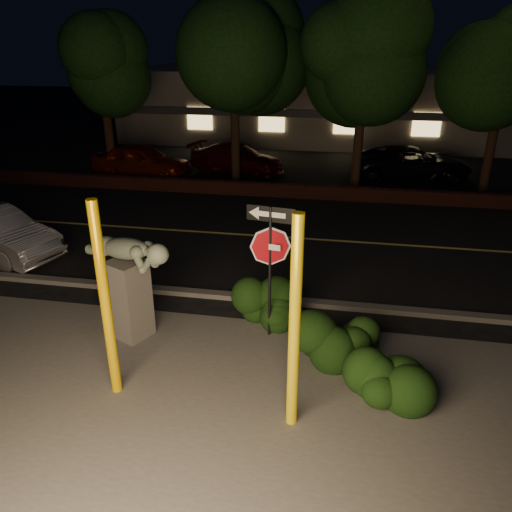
{
  "coord_description": "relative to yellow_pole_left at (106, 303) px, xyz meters",
  "views": [
    {
      "loc": [
        2.07,
        -7.17,
        5.59
      ],
      "look_at": [
        0.43,
        1.84,
        1.6
      ],
      "focal_mm": 35.0,
      "sensor_mm": 36.0,
      "label": 1
    }
  ],
  "objects": [
    {
      "name": "tree_far_c",
      "position": [
        4.05,
        13.52,
        3.94
      ],
      "size": [
        4.8,
        4.8,
        7.84
      ],
      "color": "black",
      "rests_on": "ground"
    },
    {
      "name": "patio",
      "position": [
        1.55,
        -0.28,
        -1.71
      ],
      "size": [
        14.0,
        6.0,
        0.02
      ],
      "primitive_type": "cube",
      "color": "#4C4944",
      "rests_on": "ground"
    },
    {
      "name": "curb",
      "position": [
        1.55,
        3.62,
        -1.66
      ],
      "size": [
        80.0,
        0.25,
        0.12
      ],
      "primitive_type": "cube",
      "color": "#4C4944",
      "rests_on": "ground"
    },
    {
      "name": "tree_far_a",
      "position": [
        -6.45,
        13.72,
        3.62
      ],
      "size": [
        4.6,
        4.6,
        7.43
      ],
      "color": "black",
      "rests_on": "ground"
    },
    {
      "name": "road",
      "position": [
        1.55,
        7.72,
        -1.72
      ],
      "size": [
        80.0,
        8.0,
        0.01
      ],
      "primitive_type": "cube",
      "color": "black",
      "rests_on": "ground"
    },
    {
      "name": "tree_far_b",
      "position": [
        -0.95,
        13.92,
        4.33
      ],
      "size": [
        5.2,
        5.2,
        8.41
      ],
      "color": "black",
      "rests_on": "ground"
    },
    {
      "name": "parked_car_red",
      "position": [
        -5.16,
        13.87,
        -1.0
      ],
      "size": [
        4.43,
        2.16,
        1.46
      ],
      "primitive_type": "imported",
      "rotation": [
        0.0,
        0.0,
        1.47
      ],
      "color": "maroon",
      "rests_on": "ground"
    },
    {
      "name": "hedge_right",
      "position": [
        3.7,
        1.61,
        -1.13
      ],
      "size": [
        2.04,
        1.54,
        1.19
      ],
      "primitive_type": "ellipsoid",
      "rotation": [
        0.0,
        0.0,
        0.35
      ],
      "color": "black",
      "rests_on": "ground"
    },
    {
      "name": "sculpture",
      "position": [
        -0.39,
        1.69,
        -0.35
      ],
      "size": [
        2.02,
        1.3,
        2.23
      ],
      "rotation": [
        0.0,
        0.0,
        -0.42
      ],
      "color": "#4C4944",
      "rests_on": "ground"
    },
    {
      "name": "building",
      "position": [
        1.55,
        25.71,
        0.28
      ],
      "size": [
        22.0,
        10.2,
        4.0
      ],
      "color": "#72675B",
      "rests_on": "ground"
    },
    {
      "name": "parking_lot",
      "position": [
        1.55,
        17.72,
        -1.72
      ],
      "size": [
        40.0,
        12.0,
        0.01
      ],
      "primitive_type": "cube",
      "color": "black",
      "rests_on": "ground"
    },
    {
      "name": "parked_car_dark",
      "position": [
        6.4,
        15.7,
        -1.03
      ],
      "size": [
        5.25,
        2.93,
        1.39
      ],
      "primitive_type": "imported",
      "rotation": [
        0.0,
        0.0,
        1.7
      ],
      "color": "black",
      "rests_on": "ground"
    },
    {
      "name": "tree_far_d",
      "position": [
        9.05,
        14.02,
        3.69
      ],
      "size": [
        4.4,
        4.4,
        7.42
      ],
      "color": "black",
      "rests_on": "ground"
    },
    {
      "name": "yellow_pole_right",
      "position": [
        3.06,
        -0.24,
        0.03
      ],
      "size": [
        0.18,
        0.18,
        3.5
      ],
      "primitive_type": "cylinder",
      "color": "yellow",
      "rests_on": "ground"
    },
    {
      "name": "yellow_pole_left",
      "position": [
        0.0,
        0.0,
        0.0
      ],
      "size": [
        0.17,
        0.17,
        3.45
      ],
      "primitive_type": "cylinder",
      "color": "#E7B006",
      "rests_on": "ground"
    },
    {
      "name": "signpost",
      "position": [
        2.32,
        2.21,
        0.24
      ],
      "size": [
        0.93,
        0.18,
        2.77
      ],
      "rotation": [
        0.0,
        0.0,
        -0.15
      ],
      "color": "black",
      "rests_on": "ground"
    },
    {
      "name": "lane_marking",
      "position": [
        1.55,
        7.72,
        -1.71
      ],
      "size": [
        80.0,
        0.12,
        0.0
      ],
      "primitive_type": "cube",
      "color": "#D2B954",
      "rests_on": "road"
    },
    {
      "name": "brick_wall",
      "position": [
        1.55,
        12.02,
        -1.47
      ],
      "size": [
        40.0,
        0.35,
        0.5
      ],
      "primitive_type": "cube",
      "color": "#3F1914",
      "rests_on": "ground"
    },
    {
      "name": "hedge_far_right",
      "position": [
        4.45,
        0.63,
        -1.22
      ],
      "size": [
        1.66,
        1.29,
        1.02
      ],
      "primitive_type": "ellipsoid",
      "rotation": [
        0.0,
        0.0,
        0.29
      ],
      "color": "black",
      "rests_on": "ground"
    },
    {
      "name": "hedge_center",
      "position": [
        2.4,
        2.6,
        -1.23
      ],
      "size": [
        2.1,
        1.56,
        0.99
      ],
      "primitive_type": "ellipsoid",
      "rotation": [
        0.0,
        0.0,
        0.39
      ],
      "color": "black",
      "rests_on": "ground"
    },
    {
      "name": "parked_car_darkred",
      "position": [
        -1.24,
        15.5,
        -1.09
      ],
      "size": [
        4.63,
        2.65,
        1.26
      ],
      "primitive_type": "imported",
      "rotation": [
        0.0,
        0.0,
        1.36
      ],
      "color": "#440711",
      "rests_on": "ground"
    },
    {
      "name": "ground",
      "position": [
        1.55,
        10.72,
        -1.72
      ],
      "size": [
        90.0,
        90.0,
        0.0
      ],
      "primitive_type": "plane",
      "color": "black",
      "rests_on": "ground"
    }
  ]
}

